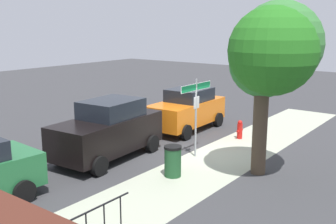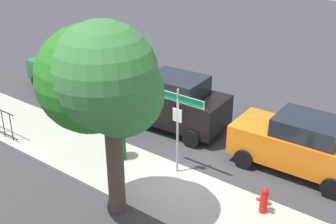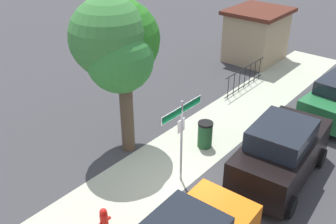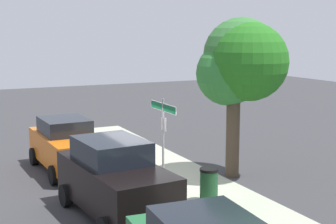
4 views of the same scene
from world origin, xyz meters
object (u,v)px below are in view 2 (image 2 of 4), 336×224
Objects in this scene: car_orange at (300,144)px; car_green at (75,73)px; car_black at (171,102)px; shade_tree at (102,82)px; trash_bin at (118,145)px; fire_hydrant at (264,200)px; street_sign at (178,113)px.

car_orange is 0.87× the size of car_green.
car_orange is at bearing 176.04° from car_black.
shade_tree reaches higher than trash_bin.
car_orange is 2.64m from fire_hydrant.
street_sign is 0.64× the size of car_black.
shade_tree is 1.13× the size of car_green.
shade_tree reaches higher than car_black.
car_black is 5.69m from fire_hydrant.
fire_hydrant is at bearing -141.09° from shade_tree.
car_orange is at bearing -149.95° from trash_bin.
trash_bin is at bearing -50.81° from shade_tree.
car_black is 0.91× the size of car_green.
car_orange reaches higher than car_green.
car_black is (1.99, -2.36, -1.02)m from street_sign.
street_sign is 0.68× the size of car_orange.
car_orange reaches higher than trash_bin.
car_black is 4.44× the size of trash_bin.
car_orange is at bearing -87.57° from fire_hydrant.
car_black reaches higher than car_green.
car_green is 6.10× the size of fire_hydrant.
shade_tree is 9.48m from car_green.
street_sign reaches higher than car_black.
car_green is 6.19m from trash_bin.
shade_tree is at bearing 129.19° from trash_bin.
car_green reaches higher than trash_bin.
fire_hydrant is (-0.11, 2.58, -0.55)m from car_orange.
car_green is at bearing -18.66° from street_sign.
car_green is 10.85m from fire_hydrant.
street_sign is 3.25m from car_black.
car_orange is 5.29× the size of fire_hydrant.
shade_tree is 6.89× the size of fire_hydrant.
car_black is 5.58× the size of fire_hydrant.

